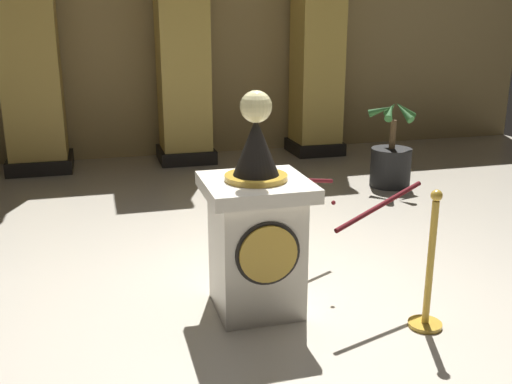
{
  "coord_description": "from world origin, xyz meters",
  "views": [
    {
      "loc": [
        -1.32,
        -4.14,
        2.1
      ],
      "look_at": [
        -0.25,
        -0.28,
        0.92
      ],
      "focal_mm": 40.85,
      "sensor_mm": 36.0,
      "label": 1
    }
  ],
  "objects_px": {
    "stanchion_far": "(260,215)",
    "potted_palm_right": "(391,161)",
    "pedestal_clock": "(256,229)",
    "stanchion_near": "(429,281)"
  },
  "relations": [
    {
      "from": "stanchion_far",
      "to": "potted_palm_right",
      "type": "relative_size",
      "value": 0.89
    },
    {
      "from": "pedestal_clock",
      "to": "potted_palm_right",
      "type": "height_order",
      "value": "pedestal_clock"
    },
    {
      "from": "pedestal_clock",
      "to": "stanchion_far",
      "type": "bearing_deg",
      "value": 72.92
    },
    {
      "from": "pedestal_clock",
      "to": "stanchion_far",
      "type": "xyz_separation_m",
      "value": [
        0.34,
        1.11,
        -0.28
      ]
    },
    {
      "from": "stanchion_near",
      "to": "stanchion_far",
      "type": "distance_m",
      "value": 1.86
    },
    {
      "from": "stanchion_near",
      "to": "stanchion_far",
      "type": "xyz_separation_m",
      "value": [
        -0.75,
        1.7,
        -0.0
      ]
    },
    {
      "from": "pedestal_clock",
      "to": "stanchion_far",
      "type": "height_order",
      "value": "pedestal_clock"
    },
    {
      "from": "stanchion_near",
      "to": "stanchion_far",
      "type": "bearing_deg",
      "value": 113.68
    },
    {
      "from": "stanchion_near",
      "to": "potted_palm_right",
      "type": "xyz_separation_m",
      "value": [
        1.52,
        3.4,
        -0.02
      ]
    },
    {
      "from": "stanchion_far",
      "to": "stanchion_near",
      "type": "bearing_deg",
      "value": -66.32
    }
  ]
}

